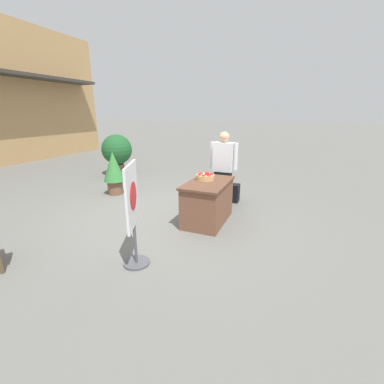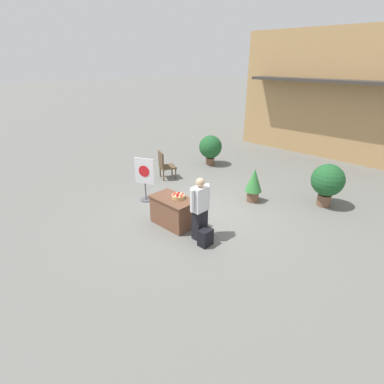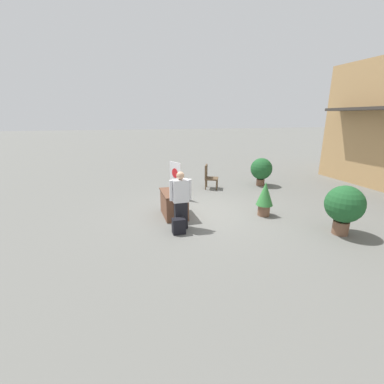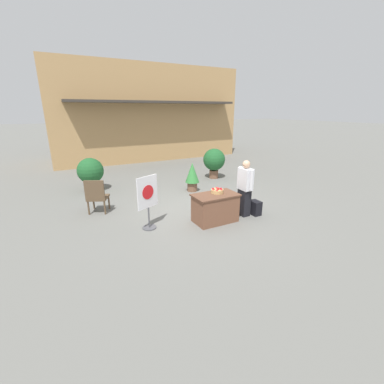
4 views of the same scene
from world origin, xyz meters
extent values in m
plane|color=slate|center=(0.00, 0.00, 0.00)|extent=(120.00, 120.00, 0.00)
cube|color=tan|center=(1.60, 9.87, 2.69)|extent=(11.03, 3.91, 5.38)
cube|color=#38332D|center=(1.60, 7.46, 3.34)|extent=(9.37, 0.90, 0.12)
cube|color=brown|center=(-0.04, -0.97, 0.37)|extent=(1.15, 0.67, 0.74)
cube|color=brown|center=(-0.04, -0.97, 0.76)|extent=(1.22, 0.71, 0.04)
cylinder|color=tan|center=(0.07, -0.88, 0.83)|extent=(0.34, 0.34, 0.10)
sphere|color=#A30F14|center=(0.19, -0.88, 0.87)|extent=(0.08, 0.08, 0.08)
sphere|color=red|center=(0.13, -0.77, 0.87)|extent=(0.08, 0.08, 0.08)
sphere|color=#A30F14|center=(0.00, -0.78, 0.87)|extent=(0.08, 0.08, 0.08)
sphere|color=red|center=(-0.05, -0.88, 0.87)|extent=(0.08, 0.08, 0.08)
sphere|color=red|center=(0.00, -0.97, 0.87)|extent=(0.08, 0.08, 0.08)
sphere|color=#A30F14|center=(0.14, -0.98, 0.87)|extent=(0.08, 0.08, 0.08)
sphere|color=red|center=(0.08, -0.91, 0.91)|extent=(0.08, 0.08, 0.08)
cube|color=black|center=(0.94, -0.98, 0.39)|extent=(0.24, 0.34, 0.78)
cube|color=silver|center=(0.94, -0.98, 1.09)|extent=(0.26, 0.42, 0.62)
sphere|color=tan|center=(0.94, -0.98, 1.51)|extent=(0.22, 0.22, 0.22)
cylinder|color=silver|center=(0.94, -1.24, 1.12)|extent=(0.09, 0.09, 0.57)
cylinder|color=silver|center=(0.95, -0.72, 1.12)|extent=(0.09, 0.09, 0.57)
cube|color=black|center=(1.26, -1.12, 0.21)|extent=(0.24, 0.34, 0.42)
cylinder|color=#4C4C51|center=(-1.78, -0.54, 0.01)|extent=(0.36, 0.36, 0.03)
cylinder|color=#4C4C51|center=(-1.78, -0.54, 0.31)|extent=(0.04, 0.04, 0.55)
cube|color=silver|center=(-1.78, -0.54, 0.99)|extent=(0.60, 0.29, 0.82)
cylinder|color=red|center=(-1.78, -0.56, 0.99)|extent=(0.33, 0.15, 0.36)
cylinder|color=brown|center=(-2.86, 1.58, 0.21)|extent=(0.05, 0.05, 0.42)
cylinder|color=brown|center=(-2.43, 1.38, 0.21)|extent=(0.05, 0.05, 0.42)
cylinder|color=brown|center=(-3.06, 1.16, 0.21)|extent=(0.05, 0.05, 0.42)
cylinder|color=brown|center=(-2.63, 0.96, 0.21)|extent=(0.05, 0.05, 0.42)
cube|color=brown|center=(-2.74, 1.27, 0.45)|extent=(0.73, 0.73, 0.06)
cube|color=brown|center=(-2.85, 1.05, 0.76)|extent=(0.52, 0.29, 0.56)
cylinder|color=brown|center=(0.71, 1.77, 0.17)|extent=(0.37, 0.37, 0.35)
cone|color=#337A38|center=(0.71, 1.77, 0.72)|extent=(0.52, 0.52, 0.74)
cylinder|color=brown|center=(2.47, 3.02, 0.18)|extent=(0.40, 0.40, 0.36)
sphere|color=#1E5628|center=(2.47, 3.02, 0.84)|extent=(0.97, 0.97, 0.97)
cylinder|color=brown|center=(-2.63, 3.60, 0.15)|extent=(0.36, 0.36, 0.29)
sphere|color=#1E5628|center=(-2.63, 3.60, 0.77)|extent=(0.96, 0.96, 0.96)
camera|label=1|loc=(-4.36, -2.42, 2.01)|focal=24.00mm
camera|label=2|loc=(5.28, -5.79, 4.15)|focal=28.00mm
camera|label=3|loc=(7.43, -2.50, 3.01)|focal=24.00mm
camera|label=4|loc=(-3.66, -6.44, 2.96)|focal=24.00mm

